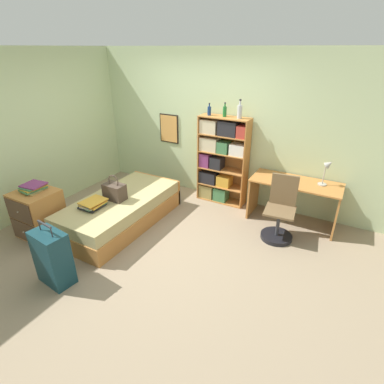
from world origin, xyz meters
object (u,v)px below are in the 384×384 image
handbag (115,192)px  suitcase (53,258)px  book_stack_on_bed (93,204)px  desk_chair (279,219)px  bookcase (220,159)px  bottle_clear (240,111)px  bed (122,210)px  magazine_pile_on_dresser (34,187)px  desk (294,193)px  bottle_brown (225,111)px  bottle_green (209,111)px  dresser (38,213)px  desk_lamp (328,168)px

handbag → suitcase: bearing=-80.4°
book_stack_on_bed → desk_chair: (2.42, 1.26, -0.20)m
bookcase → bottle_clear: 0.91m
bed → bottle_clear: (1.33, 1.49, 1.43)m
magazine_pile_on_dresser → desk_chair: 3.60m
bookcase → desk: bearing=-5.8°
bottle_brown → handbag: bearing=-124.2°
handbag → bottle_green: bottle_green is taller
bottle_clear → desk: (1.05, -0.13, -1.15)m
dresser → desk: bearing=34.3°
bottle_clear → book_stack_on_bed: bearing=-127.0°
bed → handbag: bearing=-99.9°
bed → desk_lamp: bearing=27.3°
book_stack_on_bed → desk_lamp: desk_lamp is taller
bottle_brown → desk: 1.73m
handbag → book_stack_on_bed: 0.38m
handbag → bottle_green: 2.05m
handbag → dresser: size_ratio=0.58×
bottle_brown → bookcase: bearing=-173.7°
bottle_clear → handbag: bearing=-130.5°
bottle_clear → magazine_pile_on_dresser: bearing=-134.1°
magazine_pile_on_dresser → desk: (3.27, 2.16, -0.24)m
dresser → bookcase: 3.03m
bottle_green → desk: bottle_green is taller
dresser → bookcase: size_ratio=0.45×
handbag → suitcase: (0.23, -1.35, -0.24)m
bottle_clear → bottle_green: bearing=-179.0°
bottle_clear → desk: bearing=-7.2°
bed → dresser: 1.21m
bottle_green → desk: 1.94m
dresser → bottle_clear: size_ratio=2.34×
suitcase → dresser: 1.22m
desk_lamp → book_stack_on_bed: bearing=-147.1°
bed → bookcase: 1.90m
bottle_clear → desk_lamp: bottle_clear is taller
suitcase → dresser: size_ratio=1.17×
bottle_green → desk_chair: bottle_green is taller
bookcase → bottle_clear: (0.32, -0.01, 0.86)m
bottle_brown → desk: bearing=-6.3°
dresser → magazine_pile_on_dresser: (-0.04, 0.05, 0.40)m
handbag → bookcase: 1.90m
bottle_green → bookcase: bearing=4.2°
bookcase → desk_chair: bearing=-27.8°
book_stack_on_bed → bookcase: size_ratio=0.24×
magazine_pile_on_dresser → bookcase: size_ratio=0.23×
handbag → desk_lamp: 3.19m
magazine_pile_on_dresser → desk_lamp: size_ratio=0.84×
suitcase → bottle_green: size_ratio=4.04×
bottle_green → dresser: bearing=-125.3°
bottle_clear → desk_chair: bottle_clear is taller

